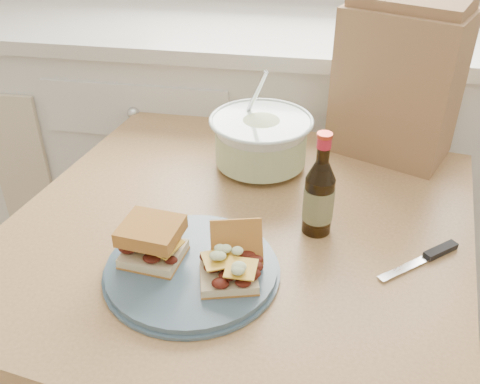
% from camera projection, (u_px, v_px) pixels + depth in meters
% --- Properties ---
extents(cabinet_run, '(2.50, 0.64, 0.94)m').
position_uv_depth(cabinet_run, '(309.00, 159.00, 1.87)').
color(cabinet_run, silver).
rests_on(cabinet_run, ground).
extents(dining_table, '(1.03, 1.03, 0.75)m').
position_uv_depth(dining_table, '(238.00, 265.00, 1.14)').
color(dining_table, tan).
rests_on(dining_table, ground).
extents(plate, '(0.30, 0.30, 0.02)m').
position_uv_depth(plate, '(192.00, 269.00, 0.95)').
color(plate, '#455D70').
rests_on(plate, dining_table).
extents(sandwich_left, '(0.11, 0.10, 0.08)m').
position_uv_depth(sandwich_left, '(152.00, 241.00, 0.94)').
color(sandwich_left, beige).
rests_on(sandwich_left, plate).
extents(sandwich_right, '(0.12, 0.15, 0.08)m').
position_uv_depth(sandwich_right, '(231.00, 260.00, 0.91)').
color(sandwich_right, beige).
rests_on(sandwich_right, plate).
extents(coleslaw_bowl, '(0.24, 0.24, 0.24)m').
position_uv_depth(coleslaw_bowl, '(261.00, 143.00, 1.24)').
color(coleslaw_bowl, silver).
rests_on(coleslaw_bowl, dining_table).
extents(beer_bottle, '(0.06, 0.06, 0.21)m').
position_uv_depth(beer_bottle, '(319.00, 196.00, 1.02)').
color(beer_bottle, black).
rests_on(beer_bottle, dining_table).
extents(knife, '(0.15, 0.14, 0.01)m').
position_uv_depth(knife, '(432.00, 255.00, 0.99)').
color(knife, silver).
rests_on(knife, dining_table).
extents(paper_bag, '(0.31, 0.27, 0.35)m').
position_uv_depth(paper_bag, '(398.00, 84.00, 1.24)').
color(paper_bag, '#9F6C4D').
rests_on(paper_bag, dining_table).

